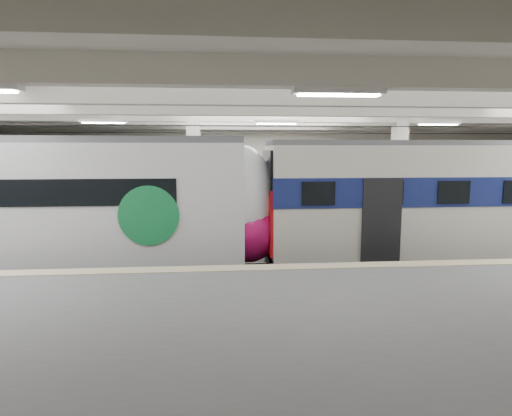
{
  "coord_description": "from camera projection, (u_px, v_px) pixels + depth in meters",
  "views": [
    {
      "loc": [
        -2.05,
        -13.35,
        3.95
      ],
      "look_at": [
        -0.82,
        1.0,
        2.0
      ],
      "focal_mm": 30.0,
      "sensor_mm": 36.0,
      "label": 1
    }
  ],
  "objects": [
    {
      "name": "modern_emu",
      "position": [
        82.0,
        210.0,
        13.07
      ],
      "size": [
        13.44,
        2.78,
        4.35
      ],
      "color": "white",
      "rests_on": "ground"
    },
    {
      "name": "older_rer",
      "position": [
        458.0,
        203.0,
        14.08
      ],
      "size": [
        12.8,
        2.83,
        4.25
      ],
      "color": "beige",
      "rests_on": "ground"
    },
    {
      "name": "far_train",
      "position": [
        81.0,
        192.0,
        18.35
      ],
      "size": [
        12.94,
        2.92,
        4.16
      ],
      "rotation": [
        0.0,
        0.0,
        0.02
      ],
      "color": "white",
      "rests_on": "ground"
    },
    {
      "name": "station_hall",
      "position": [
        294.0,
        176.0,
        11.74
      ],
      "size": [
        36.0,
        24.0,
        5.75
      ],
      "color": "black",
      "rests_on": "ground"
    }
  ]
}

